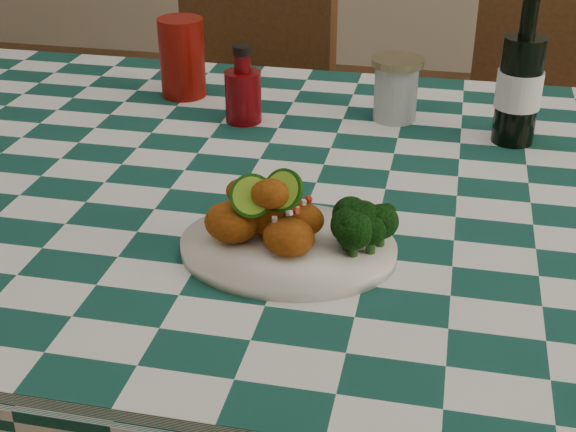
% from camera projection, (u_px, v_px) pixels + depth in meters
% --- Properties ---
extents(dining_table, '(1.66, 1.06, 0.79)m').
position_uv_depth(dining_table, '(313.00, 388.00, 1.37)').
color(dining_table, '#13443B').
rests_on(dining_table, ground).
extents(plate, '(0.28, 0.23, 0.02)m').
position_uv_depth(plate, '(288.00, 248.00, 1.00)').
color(plate, white).
rests_on(plate, dining_table).
extents(fried_chicken_pile, '(0.13, 0.10, 0.08)m').
position_uv_depth(fried_chicken_pile, '(272.00, 211.00, 0.98)').
color(fried_chicken_pile, '#9A490E').
rests_on(fried_chicken_pile, plate).
extents(broccoli_side, '(0.08, 0.08, 0.06)m').
position_uv_depth(broccoli_side, '(361.00, 224.00, 0.98)').
color(broccoli_side, black).
rests_on(broccoli_side, plate).
extents(red_tumbler, '(0.10, 0.10, 0.15)m').
position_uv_depth(red_tumbler, '(182.00, 58.00, 1.48)').
color(red_tumbler, maroon).
rests_on(red_tumbler, dining_table).
extents(ketchup_bottle, '(0.08, 0.08, 0.13)m').
position_uv_depth(ketchup_bottle, '(243.00, 84.00, 1.37)').
color(ketchup_bottle, '#5D0408').
rests_on(ketchup_bottle, dining_table).
extents(mason_jar, '(0.10, 0.10, 0.11)m').
position_uv_depth(mason_jar, '(396.00, 89.00, 1.38)').
color(mason_jar, '#B2BCBA').
rests_on(mason_jar, dining_table).
extents(beer_bottle, '(0.09, 0.09, 0.24)m').
position_uv_depth(beer_bottle, '(522.00, 70.00, 1.27)').
color(beer_bottle, black).
rests_on(beer_bottle, dining_table).
extents(wooden_chair_left, '(0.54, 0.55, 0.96)m').
position_uv_depth(wooden_chair_left, '(220.00, 152.00, 2.04)').
color(wooden_chair_left, '#472814').
rests_on(wooden_chair_left, ground).
extents(wooden_chair_right, '(0.52, 0.54, 0.94)m').
position_uv_depth(wooden_chair_right, '(533.00, 182.00, 1.91)').
color(wooden_chair_right, '#472814').
rests_on(wooden_chair_right, ground).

